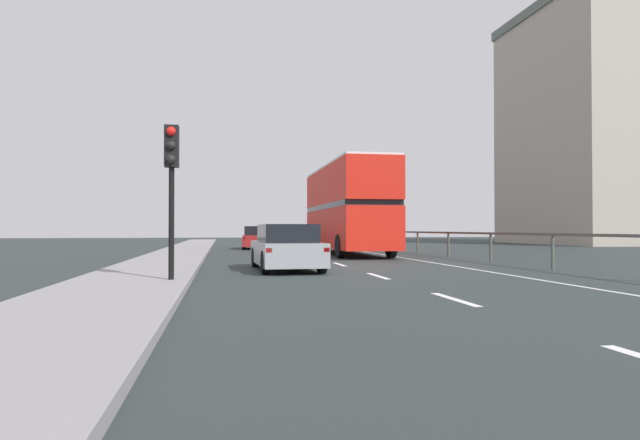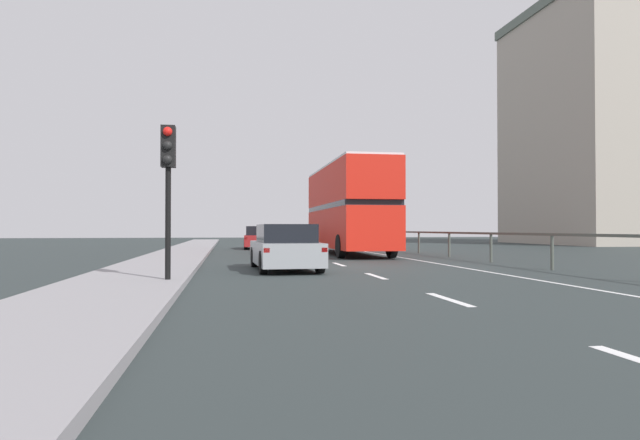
{
  "view_description": "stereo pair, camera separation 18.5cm",
  "coord_description": "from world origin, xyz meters",
  "px_view_note": "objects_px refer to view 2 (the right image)",
  "views": [
    {
      "loc": [
        -3.99,
        -17.27,
        1.23
      ],
      "look_at": [
        -0.3,
        3.32,
        1.57
      ],
      "focal_mm": 30.49,
      "sensor_mm": 36.0,
      "label": 1
    },
    {
      "loc": [
        -3.81,
        -17.3,
        1.23
      ],
      "look_at": [
        -0.3,
        3.32,
        1.57
      ],
      "focal_mm": 30.49,
      "sensor_mm": 36.0,
      "label": 2
    }
  ],
  "objects_px": {
    "sedan_car_ahead": "(259,238)",
    "hatchback_car_near": "(285,248)",
    "double_decker_bus_red": "(348,207)",
    "traffic_signal_pole": "(168,164)"
  },
  "relations": [
    {
      "from": "sedan_car_ahead",
      "to": "hatchback_car_near",
      "type": "bearing_deg",
      "value": -87.88
    },
    {
      "from": "double_decker_bus_red",
      "to": "hatchback_car_near",
      "type": "relative_size",
      "value": 2.39
    },
    {
      "from": "hatchback_car_near",
      "to": "traffic_signal_pole",
      "type": "distance_m",
      "value": 5.45
    },
    {
      "from": "hatchback_car_near",
      "to": "sedan_car_ahead",
      "type": "relative_size",
      "value": 1.02
    },
    {
      "from": "double_decker_bus_red",
      "to": "traffic_signal_pole",
      "type": "distance_m",
      "value": 15.45
    },
    {
      "from": "double_decker_bus_red",
      "to": "sedan_car_ahead",
      "type": "relative_size",
      "value": 2.44
    },
    {
      "from": "hatchback_car_near",
      "to": "traffic_signal_pole",
      "type": "height_order",
      "value": "traffic_signal_pole"
    },
    {
      "from": "hatchback_car_near",
      "to": "sedan_car_ahead",
      "type": "xyz_separation_m",
      "value": [
        0.21,
        17.36,
        0.01
      ]
    },
    {
      "from": "traffic_signal_pole",
      "to": "hatchback_car_near",
      "type": "bearing_deg",
      "value": 54.17
    },
    {
      "from": "double_decker_bus_red",
      "to": "traffic_signal_pole",
      "type": "xyz_separation_m",
      "value": [
        -7.07,
        -13.74,
        0.34
      ]
    }
  ]
}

